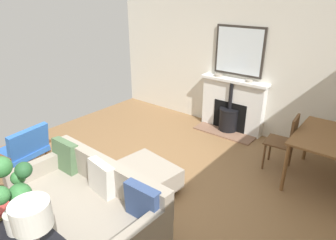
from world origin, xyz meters
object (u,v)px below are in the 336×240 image
at_px(console_table, 7,229).
at_px(dining_table, 330,142).
at_px(potted_plant, 4,191).
at_px(dining_chair_near_fireplace, 286,139).
at_px(table_lamp_far_end, 32,216).
at_px(sofa, 87,207).
at_px(mantel_bowl_far, 249,81).
at_px(mantel_bowl_near, 218,75).
at_px(ottoman, 146,175).
at_px(armchair_accent, 24,148).
at_px(fireplace, 231,109).

xyz_separation_m(console_table, dining_table, (-3.47, 1.82, 0.01)).
xyz_separation_m(potted_plant, dining_chair_near_fireplace, (-3.49, 1.07, -0.62)).
bearing_deg(table_lamp_far_end, sofa, -144.81).
bearing_deg(mantel_bowl_far, dining_table, 62.89).
xyz_separation_m(mantel_bowl_near, table_lamp_far_end, (4.28, 0.95, 0.05)).
bearing_deg(mantel_bowl_far, console_table, -3.34).
distance_m(mantel_bowl_near, dining_chair_near_fireplace, 1.90).
distance_m(ottoman, armchair_accent, 1.84).
relative_size(fireplace, mantel_bowl_near, 8.57).
distance_m(mantel_bowl_near, dining_table, 2.38).
distance_m(sofa, console_table, 0.86).
bearing_deg(armchair_accent, sofa, 84.75).
relative_size(ottoman, dining_table, 0.78).
bearing_deg(mantel_bowl_far, dining_chair_near_fireplace, 51.66).
height_order(console_table, table_lamp_far_end, table_lamp_far_end).
relative_size(sofa, armchair_accent, 2.33).
bearing_deg(table_lamp_far_end, mantel_bowl_far, -175.70).
bearing_deg(fireplace, console_table, 0.55).
distance_m(potted_plant, dining_table, 3.88).
height_order(armchair_accent, console_table, armchair_accent).
xyz_separation_m(mantel_bowl_near, sofa, (3.47, 0.38, -0.70)).
xyz_separation_m(sofa, dining_table, (-2.66, 1.82, 0.30)).
relative_size(fireplace, ottoman, 1.46).
height_order(mantel_bowl_near, sofa, mantel_bowl_near).
xyz_separation_m(fireplace, mantel_bowl_far, (-0.01, 0.29, 0.61)).
bearing_deg(ottoman, dining_table, 131.92).
bearing_deg(sofa, dining_table, 145.59).
height_order(sofa, dining_chair_near_fireplace, dining_chair_near_fireplace).
bearing_deg(mantel_bowl_far, table_lamp_far_end, 4.30).
xyz_separation_m(table_lamp_far_end, dining_table, (-3.47, 1.25, -0.45)).
distance_m(fireplace, mantel_bowl_far, 0.68).
height_order(mantel_bowl_far, dining_table, mantel_bowl_far).
bearing_deg(armchair_accent, ottoman, 117.51).
xyz_separation_m(armchair_accent, potted_plant, (0.97, 1.84, 0.69)).
distance_m(fireplace, mantel_bowl_near, 0.70).
height_order(table_lamp_far_end, potted_plant, potted_plant).
bearing_deg(mantel_bowl_far, armchair_accent, -29.82).
height_order(fireplace, ottoman, fireplace).
bearing_deg(table_lamp_far_end, armchair_accent, -113.39).
xyz_separation_m(mantel_bowl_far, potted_plant, (4.29, -0.06, 0.09)).
bearing_deg(mantel_bowl_far, ottoman, -6.54).
xyz_separation_m(console_table, potted_plant, (0.01, 0.19, 0.49)).
relative_size(fireplace, dining_table, 1.14).
height_order(ottoman, dining_chair_near_fireplace, dining_chair_near_fireplace).
distance_m(mantel_bowl_far, dining_table, 1.81).
relative_size(fireplace, sofa, 0.71).
bearing_deg(console_table, mantel_bowl_near, -174.93).
height_order(fireplace, sofa, fireplace).
height_order(mantel_bowl_far, potted_plant, potted_plant).
height_order(sofa, console_table, sofa).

